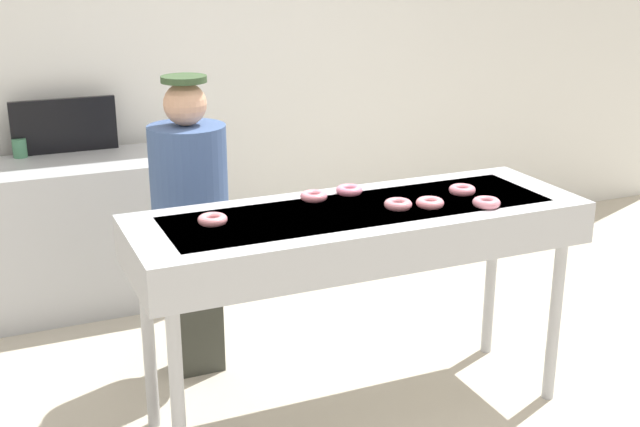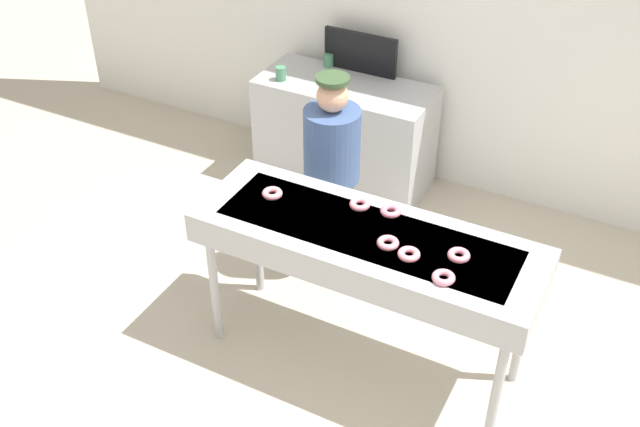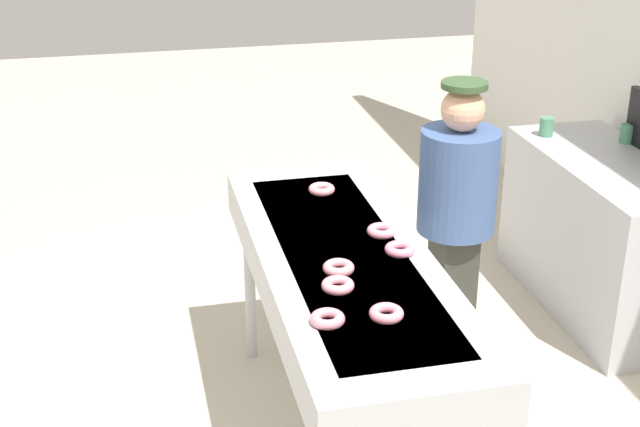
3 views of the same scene
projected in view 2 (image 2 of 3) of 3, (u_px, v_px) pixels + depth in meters
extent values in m
plane|color=beige|center=(361.00, 356.00, 4.85)|extent=(16.00, 16.00, 0.00)
cube|color=white|center=(498.00, 0.00, 5.50)|extent=(8.00, 0.12, 3.21)
cube|color=#B7BABF|center=(366.00, 245.00, 4.31)|extent=(2.02, 0.68, 0.19)
cube|color=slate|center=(367.00, 237.00, 4.28)|extent=(1.71, 0.48, 0.08)
cylinder|color=#B7BABF|center=(215.00, 289.00, 4.76)|extent=(0.06, 0.06, 0.82)
cylinder|color=#B7BABF|center=(496.00, 393.00, 4.08)|extent=(0.06, 0.06, 0.82)
cylinder|color=#B7BABF|center=(258.00, 243.00, 5.13)|extent=(0.06, 0.06, 0.82)
cylinder|color=#B7BABF|center=(522.00, 331.00, 4.46)|extent=(0.06, 0.06, 0.82)
torus|color=pink|center=(360.00, 204.00, 4.43)|extent=(0.15, 0.15, 0.04)
torus|color=pink|center=(272.00, 193.00, 4.52)|extent=(0.17, 0.17, 0.04)
torus|color=pink|center=(444.00, 278.00, 3.91)|extent=(0.17, 0.17, 0.04)
torus|color=pink|center=(459.00, 255.00, 4.05)|extent=(0.17, 0.17, 0.04)
torus|color=pink|center=(409.00, 254.00, 4.06)|extent=(0.15, 0.15, 0.04)
torus|color=pink|center=(391.00, 211.00, 4.38)|extent=(0.13, 0.13, 0.04)
torus|color=pink|center=(388.00, 243.00, 4.14)|extent=(0.14, 0.14, 0.04)
cube|color=#34362E|center=(331.00, 223.00, 5.34)|extent=(0.24, 0.18, 0.78)
cylinder|color=#3F598C|center=(332.00, 145.00, 4.96)|extent=(0.38, 0.38, 0.50)
sphere|color=#DEA581|center=(332.00, 96.00, 4.75)|extent=(0.21, 0.21, 0.21)
cylinder|color=#344D2D|center=(333.00, 79.00, 4.68)|extent=(0.22, 0.22, 0.03)
cube|color=#B7BABF|center=(345.00, 134.00, 6.23)|extent=(1.41, 0.62, 0.90)
cylinder|color=#4C8C66|center=(328.00, 60.00, 6.20)|extent=(0.08, 0.08, 0.11)
cylinder|color=#4C8C66|center=(281.00, 74.00, 6.00)|extent=(0.08, 0.08, 0.11)
cube|color=black|center=(360.00, 53.00, 6.06)|extent=(0.62, 0.04, 0.33)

